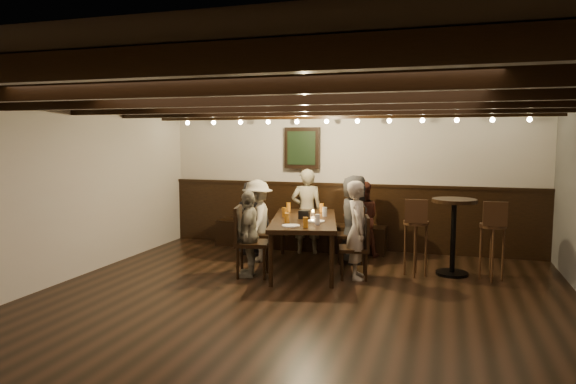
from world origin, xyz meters
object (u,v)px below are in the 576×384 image
(person_bench_left, at_px, (252,218))
(high_top_table, at_px, (454,225))
(chair_right_near, at_px, (352,245))
(person_left_far, at_px, (249,234))
(person_right_far, at_px, (358,230))
(chair_left_far, at_px, (251,255))
(chair_left_near, at_px, (259,244))
(person_bench_right, at_px, (362,219))
(chair_right_far, at_px, (355,259))
(person_bench_centre, at_px, (307,211))
(bar_stool_right, at_px, (492,251))
(bar_stool_left, at_px, (415,247))
(person_left_near, at_px, (257,221))
(dining_table, at_px, (304,222))
(person_right_near, at_px, (354,219))

(person_bench_left, xyz_separation_m, high_top_table, (3.17, -0.37, 0.10))
(chair_right_near, relative_size, person_left_far, 0.75)
(person_right_far, bearing_deg, chair_left_far, 90.00)
(chair_left_near, height_order, person_bench_right, person_bench_right)
(chair_right_far, relative_size, person_bench_centre, 0.61)
(high_top_table, relative_size, bar_stool_right, 0.99)
(chair_left_far, distance_m, person_bench_right, 2.13)
(chair_right_near, bearing_deg, bar_stool_left, -130.19)
(person_bench_right, bearing_deg, bar_stool_right, 140.90)
(chair_left_far, relative_size, chair_right_far, 1.13)
(person_bench_left, xyz_separation_m, person_left_near, (0.25, -0.40, 0.03))
(high_top_table, bearing_deg, chair_left_near, -179.52)
(dining_table, relative_size, person_right_far, 1.61)
(person_right_near, bearing_deg, person_right_far, -180.00)
(chair_left_near, height_order, high_top_table, high_top_table)
(chair_right_near, xyz_separation_m, person_right_far, (0.23, -0.87, 0.40))
(dining_table, relative_size, person_bench_centre, 1.53)
(chair_left_far, distance_m, chair_right_near, 1.70)
(dining_table, xyz_separation_m, person_bench_centre, (-0.24, 1.02, 0.02))
(chair_right_far, height_order, person_right_near, person_right_near)
(chair_right_far, relative_size, person_right_far, 0.64)
(person_right_far, height_order, bar_stool_right, person_right_far)
(chair_right_near, bearing_deg, chair_left_far, 122.01)
(chair_right_far, xyz_separation_m, person_right_near, (-0.17, 0.88, 0.41))
(chair_right_far, bearing_deg, person_bench_right, -7.67)
(dining_table, xyz_separation_m, person_right_near, (0.63, 0.61, -0.02))
(person_bench_left, relative_size, high_top_table, 1.13)
(chair_left_near, relative_size, person_right_far, 0.66)
(person_left_near, bearing_deg, person_left_far, -0.00)
(chair_left_near, relative_size, person_left_far, 0.74)
(chair_left_far, height_order, bar_stool_right, bar_stool_right)
(chair_left_far, height_order, person_bench_centre, person_bench_centre)
(person_left_far, xyz_separation_m, person_right_far, (1.46, 0.34, 0.07))
(dining_table, height_order, chair_right_near, chair_right_near)
(person_bench_right, height_order, person_right_far, person_right_far)
(bar_stool_right, bearing_deg, person_left_far, -170.02)
(chair_left_near, height_order, chair_right_near, chair_right_near)
(person_bench_left, distance_m, person_bench_right, 1.80)
(person_left_near, height_order, bar_stool_right, person_left_near)
(person_bench_right, distance_m, bar_stool_left, 1.36)
(person_right_far, bearing_deg, bar_stool_right, -89.76)
(dining_table, height_order, person_left_near, person_left_near)
(chair_right_near, distance_m, person_bench_left, 1.71)
(person_bench_right, height_order, person_left_near, person_left_near)
(chair_left_near, distance_m, bar_stool_right, 3.39)
(person_left_far, relative_size, bar_stool_right, 1.09)
(bar_stool_left, bearing_deg, person_bench_centre, 150.75)
(chair_left_near, distance_m, person_bench_right, 1.71)
(chair_right_near, relative_size, bar_stool_right, 0.82)
(dining_table, xyz_separation_m, bar_stool_right, (2.59, 0.14, -0.29))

